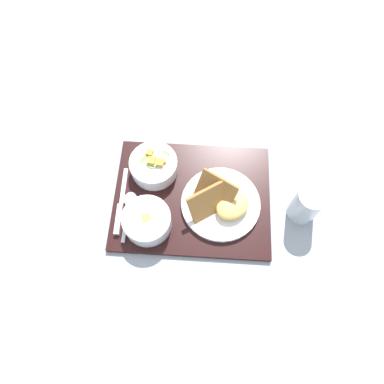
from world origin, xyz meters
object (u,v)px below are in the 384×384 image
Objects in this scene: bowl_salad at (154,165)px; spoon at (129,208)px; plate_main at (221,203)px; knife at (119,213)px; glass_water at (306,205)px; bowl_soup at (147,220)px.

spoon is (-0.04, -0.13, -0.02)m from bowl_salad.
plate_main is at bearing -21.44° from bowl_salad.
knife is 1.64× the size of glass_water.
plate_main is at bearing -82.47° from knife.
glass_water is (0.22, 0.02, 0.02)m from plate_main.
glass_water is (0.41, -0.06, 0.01)m from bowl_salad.
spoon is at bearing 149.94° from bowl_soup.
bowl_soup is 0.87× the size of spoon.
bowl_soup is at bearing -124.33° from spoon.
bowl_soup is 0.07m from spoon.
bowl_salad is 0.16m from knife.
spoon is at bearing -171.25° from glass_water.
glass_water is (0.46, 0.07, 0.03)m from spoon.
bowl_salad reaches higher than spoon.
bowl_salad is at bearing -31.03° from knife.
plate_main is at bearing -174.24° from glass_water.
bowl_salad is 1.05× the size of bowl_soup.
bowl_soup is 0.66× the size of knife.
spoon is at bearing -54.56° from knife.
knife is at bearing 128.11° from spoon.
knife is (-0.06, -0.14, -0.02)m from bowl_salad.
plate_main is 0.25m from spoon.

